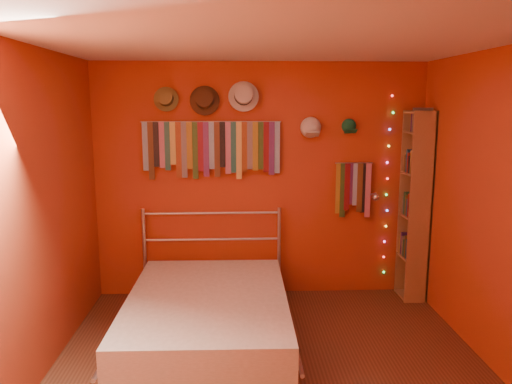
{
  "coord_description": "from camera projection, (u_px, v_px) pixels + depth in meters",
  "views": [
    {
      "loc": [
        -0.28,
        -3.52,
        2.09
      ],
      "look_at": [
        -0.08,
        0.9,
        1.29
      ],
      "focal_mm": 35.0,
      "sensor_mm": 36.0,
      "label": 1
    }
  ],
  "objects": [
    {
      "name": "ground",
      "position": [
        272.0,
        377.0,
        3.84
      ],
      "size": [
        3.5,
        3.5,
        0.0
      ],
      "primitive_type": "plane",
      "color": "#4F2B1B",
      "rests_on": "ground"
    },
    {
      "name": "back_wall",
      "position": [
        260.0,
        181.0,
        5.34
      ],
      "size": [
        3.5,
        0.02,
        2.5
      ],
      "primitive_type": "cube",
      "color": "#A6221A",
      "rests_on": "ground"
    },
    {
      "name": "right_wall",
      "position": [
        508.0,
        216.0,
        3.7
      ],
      "size": [
        0.02,
        3.5,
        2.5
      ],
      "primitive_type": "cube",
      "color": "#A6221A",
      "rests_on": "ground"
    },
    {
      "name": "left_wall",
      "position": [
        27.0,
        221.0,
        3.54
      ],
      "size": [
        0.02,
        3.5,
        2.5
      ],
      "primitive_type": "cube",
      "color": "#A6221A",
      "rests_on": "ground"
    },
    {
      "name": "ceiling",
      "position": [
        274.0,
        40.0,
        3.4
      ],
      "size": [
        3.5,
        3.5,
        0.02
      ],
      "primitive_type": "cube",
      "color": "white",
      "rests_on": "back_wall"
    },
    {
      "name": "tie_rack",
      "position": [
        212.0,
        146.0,
        5.19
      ],
      "size": [
        1.45,
        0.03,
        0.6
      ],
      "color": "silver",
      "rests_on": "back_wall"
    },
    {
      "name": "small_tie_rack",
      "position": [
        353.0,
        187.0,
        5.33
      ],
      "size": [
        0.4,
        0.03,
        0.59
      ],
      "color": "silver",
      "rests_on": "back_wall"
    },
    {
      "name": "fedora_olive",
      "position": [
        166.0,
        98.0,
        5.05
      ],
      "size": [
        0.25,
        0.14,
        0.25
      ],
      "rotation": [
        1.36,
        0.0,
        0.0
      ],
      "color": "olive",
      "rests_on": "back_wall"
    },
    {
      "name": "fedora_brown",
      "position": [
        204.0,
        100.0,
        5.07
      ],
      "size": [
        0.31,
        0.17,
        0.3
      ],
      "rotation": [
        1.36,
        0.0,
        0.0
      ],
      "color": "#432A18",
      "rests_on": "back_wall"
    },
    {
      "name": "fedora_white",
      "position": [
        244.0,
        96.0,
        5.07
      ],
      "size": [
        0.31,
        0.17,
        0.31
      ],
      "rotation": [
        1.36,
        0.0,
        0.0
      ],
      "color": "beige",
      "rests_on": "back_wall"
    },
    {
      "name": "cap_white",
      "position": [
        311.0,
        128.0,
        5.21
      ],
      "size": [
        0.2,
        0.25,
        0.2
      ],
      "color": "silver",
      "rests_on": "back_wall"
    },
    {
      "name": "cap_green",
      "position": [
        349.0,
        126.0,
        5.22
      ],
      "size": [
        0.17,
        0.21,
        0.17
      ],
      "color": "#16673C",
      "rests_on": "back_wall"
    },
    {
      "name": "fairy_lights",
      "position": [
        387.0,
        187.0,
        5.37
      ],
      "size": [
        0.06,
        0.02,
        1.95
      ],
      "color": "#FF3333",
      "rests_on": "back_wall"
    },
    {
      "name": "reading_lamp",
      "position": [
        375.0,
        197.0,
        5.18
      ],
      "size": [
        0.07,
        0.31,
        0.09
      ],
      "color": "silver",
      "rests_on": "back_wall"
    },
    {
      "name": "bookshelf",
      "position": [
        418.0,
        205.0,
        5.24
      ],
      "size": [
        0.25,
        0.34,
        2.0
      ],
      "color": "#956343",
      "rests_on": "ground"
    },
    {
      "name": "bed",
      "position": [
        208.0,
        316.0,
        4.4
      ],
      "size": [
        1.5,
        2.03,
        0.98
      ],
      "rotation": [
        0.0,
        0.0,
        -0.01
      ],
      "color": "silver",
      "rests_on": "ground"
    }
  ]
}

